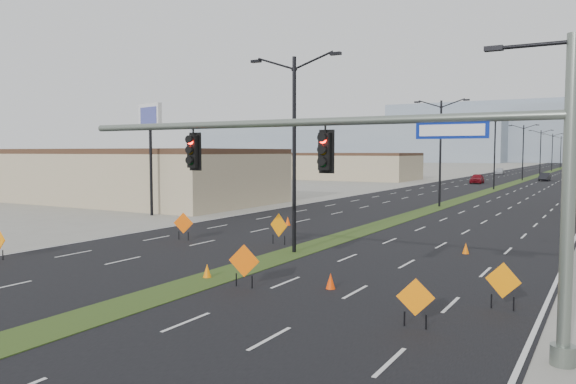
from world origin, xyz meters
The scene contains 28 objects.
ground centered at (0.00, 0.00, 0.00)m, with size 600.00×600.00×0.00m, color gray.
road_surface centered at (0.00, 100.00, 0.00)m, with size 25.00×400.00×0.02m, color black.
median_strip centered at (0.00, 100.00, 0.00)m, with size 2.00×400.00×0.04m, color #384B1B.
building_sw_near centered at (-35.00, 30.00, 2.50)m, with size 40.00×16.00×5.00m, color tan.
building_sw_far centered at (-32.00, 85.00, 2.25)m, with size 30.00×14.00×4.50m, color tan.
mesa_west centered at (-120.00, 280.00, 11.00)m, with size 180.00×50.00×22.00m, color #838FA2.
mesa_backdrop centered at (-30.00, 320.00, 16.00)m, with size 140.00×50.00×32.00m, color #838FA2.
signal_mast centered at (8.56, 2.00, 4.79)m, with size 16.30×0.60×8.00m.
streetlight_0 centered at (0.00, 12.00, 5.42)m, with size 5.15×0.24×10.02m.
streetlight_1 centered at (0.00, 40.00, 5.42)m, with size 5.15×0.24×10.02m.
streetlight_2 centered at (0.00, 68.00, 5.42)m, with size 5.15×0.24×10.02m.
streetlight_3 centered at (0.00, 96.00, 5.42)m, with size 5.15×0.24×10.02m.
streetlight_4 centered at (0.00, 124.00, 5.42)m, with size 5.15×0.24×10.02m.
streetlight_5 centered at (0.00, 152.00, 5.42)m, with size 5.15×0.24×10.02m.
streetlight_6 centered at (0.00, 180.00, 5.42)m, with size 5.15×0.24×10.02m.
car_left centered at (-5.16, 82.39, 0.80)m, with size 1.90×4.72×1.61m, color maroon.
car_mid centered at (3.66, 96.59, 0.72)m, with size 1.53×4.39×1.45m, color black.
car_far centered at (-8.75, 124.55, 0.69)m, with size 1.92×4.73×1.37m, color silver.
construction_sign_1 centered at (-7.69, 12.33, 0.96)m, with size 1.18×0.41×1.63m.
construction_sign_2 centered at (-2.00, 13.79, 1.04)m, with size 1.28×0.39×1.76m.
construction_sign_3 centered at (2.00, 4.55, 0.99)m, with size 1.24×0.28×1.68m.
construction_sign_4 centered at (9.20, 3.00, 0.88)m, with size 1.09×0.37×1.50m.
construction_sign_5 centered at (11.11, 6.31, 0.93)m, with size 1.17×0.29×1.59m.
cone_0 centered at (-0.22, 5.09, 0.31)m, with size 0.37×0.37×0.62m, color orange.
cone_1 centered at (4.98, 6.00, 0.31)m, with size 0.37×0.37×0.62m, color #EC3B04.
cone_2 centered at (7.75, 16.10, 0.29)m, with size 0.35×0.35×0.58m, color #EC6304.
cone_3 centered at (-5.67, 21.13, 0.32)m, with size 0.39×0.39×0.64m, color #FF4D05.
pole_sign_west centered at (-18.56, 21.05, 7.41)m, with size 2.96×1.11×9.12m.
Camera 1 is at (14.09, -12.96, 5.22)m, focal length 35.00 mm.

